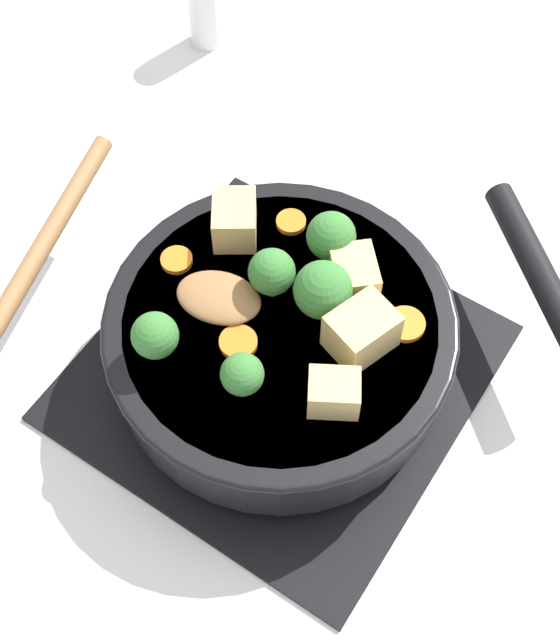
% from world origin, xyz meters
% --- Properties ---
extents(ground_plane, '(2.40, 2.40, 0.00)m').
position_xyz_m(ground_plane, '(0.00, 0.00, 0.00)').
color(ground_plane, silver).
extents(front_burner_grate, '(0.31, 0.31, 0.03)m').
position_xyz_m(front_burner_grate, '(0.00, 0.00, 0.01)').
color(front_burner_grate, black).
rests_on(front_burner_grate, ground_plane).
extents(skillet_pan, '(0.37, 0.35, 0.06)m').
position_xyz_m(skillet_pan, '(-0.00, 0.00, 0.06)').
color(skillet_pan, black).
rests_on(skillet_pan, front_burner_grate).
extents(wooden_spoon, '(0.23, 0.22, 0.02)m').
position_xyz_m(wooden_spoon, '(0.03, -0.13, 0.10)').
color(wooden_spoon, olive).
rests_on(wooden_spoon, skillet_pan).
extents(tofu_cube_center_large, '(0.06, 0.05, 0.04)m').
position_xyz_m(tofu_cube_center_large, '(-0.02, 0.06, 0.11)').
color(tofu_cube_center_large, '#DBB770').
rests_on(tofu_cube_center_large, skillet_pan).
extents(tofu_cube_near_handle, '(0.04, 0.05, 0.03)m').
position_xyz_m(tofu_cube_near_handle, '(0.04, 0.07, 0.10)').
color(tofu_cube_near_handle, '#DBB770').
rests_on(tofu_cube_near_handle, skillet_pan).
extents(tofu_cube_east_chunk, '(0.06, 0.05, 0.03)m').
position_xyz_m(tofu_cube_east_chunk, '(-0.05, -0.08, 0.11)').
color(tofu_cube_east_chunk, '#DBB770').
rests_on(tofu_cube_east_chunk, skillet_pan).
extents(tofu_cube_west_chunk, '(0.05, 0.05, 0.03)m').
position_xyz_m(tofu_cube_west_chunk, '(-0.06, 0.03, 0.10)').
color(tofu_cube_west_chunk, '#DBB770').
rests_on(tofu_cube_west_chunk, skillet_pan).
extents(broccoli_floret_near_spoon, '(0.04, 0.04, 0.04)m').
position_xyz_m(broccoli_floret_near_spoon, '(0.07, -0.06, 0.11)').
color(broccoli_floret_near_spoon, '#709956').
rests_on(broccoli_floret_near_spoon, skillet_pan).
extents(broccoli_floret_center_top, '(0.03, 0.03, 0.04)m').
position_xyz_m(broccoli_floret_center_top, '(0.07, 0.01, 0.11)').
color(broccoli_floret_center_top, '#709956').
rests_on(broccoli_floret_center_top, skillet_pan).
extents(broccoli_floret_east_rim, '(0.04, 0.04, 0.04)m').
position_xyz_m(broccoli_floret_east_rim, '(-0.02, -0.02, 0.11)').
color(broccoli_floret_east_rim, '#709956').
rests_on(broccoli_floret_east_rim, skillet_pan).
extents(broccoli_floret_west_rim, '(0.05, 0.05, 0.05)m').
position_xyz_m(broccoli_floret_west_rim, '(-0.03, 0.02, 0.12)').
color(broccoli_floret_west_rim, '#709956').
rests_on(broccoli_floret_west_rim, skillet_pan).
extents(broccoli_floret_north_edge, '(0.04, 0.04, 0.05)m').
position_xyz_m(broccoli_floret_north_edge, '(-0.07, -0.00, 0.11)').
color(broccoli_floret_north_edge, '#709956').
rests_on(broccoli_floret_north_edge, skillet_pan).
extents(carrot_slice_orange_thin, '(0.03, 0.03, 0.01)m').
position_xyz_m(carrot_slice_orange_thin, '(0.04, -0.01, 0.09)').
color(carrot_slice_orange_thin, orange).
rests_on(carrot_slice_orange_thin, skillet_pan).
extents(carrot_slice_near_center, '(0.03, 0.03, 0.01)m').
position_xyz_m(carrot_slice_near_center, '(0.00, -0.10, 0.09)').
color(carrot_slice_near_center, orange).
rests_on(carrot_slice_near_center, skillet_pan).
extents(carrot_slice_edge_slice, '(0.03, 0.03, 0.01)m').
position_xyz_m(carrot_slice_edge_slice, '(-0.05, 0.08, 0.09)').
color(carrot_slice_edge_slice, orange).
rests_on(carrot_slice_edge_slice, skillet_pan).
extents(carrot_slice_under_broccoli, '(0.02, 0.02, 0.01)m').
position_xyz_m(carrot_slice_under_broccoli, '(-0.08, -0.04, 0.09)').
color(carrot_slice_under_broccoli, orange).
rests_on(carrot_slice_under_broccoli, skillet_pan).
extents(salt_shaker, '(0.04, 0.04, 0.09)m').
position_xyz_m(salt_shaker, '(-0.30, -0.29, 0.04)').
color(salt_shaker, white).
rests_on(salt_shaker, ground_plane).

